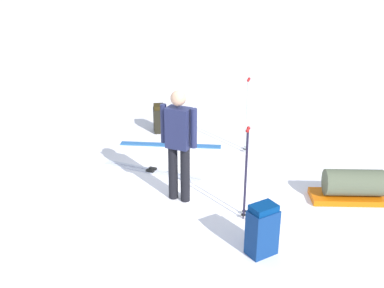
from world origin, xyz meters
TOP-DOWN VIEW (x-y plane):
  - ground_plane at (0.00, 0.00)m, footprint 80.00×80.00m
  - skier_standing at (-0.52, -0.09)m, footprint 0.25×0.57m
  - ski_pair_near at (1.17, 1.19)m, footprint 0.99×1.84m
  - ski_pair_far at (0.04, 0.83)m, footprint 0.42×1.82m
  - backpack_large_dark at (1.70, 1.81)m, footprint 0.39×0.37m
  - backpack_bright at (-1.16, -1.69)m, footprint 0.42×0.38m
  - ski_poles_planted_near at (-0.48, -1.14)m, footprint 0.17×0.10m
  - ski_poles_planted_far at (1.69, -0.16)m, footprint 0.19×0.11m
  - gear_sled at (0.80, -2.33)m, footprint 0.99×1.29m

SIDE VIEW (x-z plane):
  - ground_plane at x=0.00m, z-range 0.00..0.00m
  - ski_pair_near at x=1.17m, z-range -0.01..0.04m
  - ski_pair_far at x=0.04m, z-range -0.01..0.04m
  - gear_sled at x=0.80m, z-range -0.02..0.47m
  - backpack_large_dark at x=1.70m, z-range -0.01..0.58m
  - backpack_bright at x=-1.16m, z-range -0.01..0.67m
  - ski_poles_planted_near at x=-0.48m, z-range 0.07..1.42m
  - ski_poles_planted_far at x=1.69m, z-range 0.07..1.48m
  - skier_standing at x=-0.52m, z-range 0.10..1.80m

